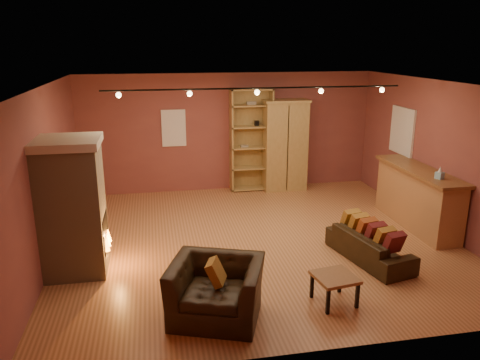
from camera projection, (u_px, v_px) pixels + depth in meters
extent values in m
plane|color=#995E36|center=(258.00, 240.00, 8.53)|extent=(7.00, 7.00, 0.00)
plane|color=brown|center=(260.00, 84.00, 7.74)|extent=(7.00, 7.00, 0.00)
cube|color=brown|center=(229.00, 132.00, 11.20)|extent=(7.00, 0.02, 2.80)
cube|color=brown|center=(47.00, 176.00, 7.51)|extent=(0.02, 6.50, 2.80)
cube|color=brown|center=(441.00, 157.00, 8.76)|extent=(0.02, 6.50, 2.80)
cube|color=tan|center=(73.00, 210.00, 7.14)|extent=(0.90, 0.90, 2.00)
cube|color=beige|center=(66.00, 142.00, 6.84)|extent=(0.98, 0.98, 0.12)
cube|color=black|center=(103.00, 233.00, 7.33)|extent=(0.10, 0.65, 0.55)
cone|color=orange|center=(107.00, 240.00, 7.37)|extent=(0.10, 0.10, 0.22)
cube|color=white|center=(174.00, 128.00, 10.91)|extent=(0.56, 0.04, 0.86)
cube|color=tan|center=(250.00, 139.00, 11.33)|extent=(1.00, 0.04, 2.45)
cube|color=tan|center=(231.00, 141.00, 11.08)|extent=(0.04, 0.39, 2.45)
cube|color=tan|center=(271.00, 140.00, 11.25)|extent=(0.04, 0.39, 2.45)
cube|color=gray|center=(244.00, 146.00, 11.17)|extent=(0.18, 0.12, 0.05)
cube|color=black|center=(257.00, 123.00, 11.07)|extent=(0.10, 0.10, 0.12)
cube|color=tan|center=(251.00, 188.00, 11.49)|extent=(1.00, 0.39, 0.04)
cube|color=tan|center=(251.00, 167.00, 11.35)|extent=(1.00, 0.39, 0.03)
cube|color=tan|center=(251.00, 147.00, 11.21)|extent=(1.00, 0.39, 0.04)
cube|color=tan|center=(251.00, 127.00, 11.07)|extent=(1.00, 0.39, 0.04)
cube|color=tan|center=(251.00, 105.00, 10.93)|extent=(1.00, 0.39, 0.04)
cube|color=tan|center=(252.00, 89.00, 10.82)|extent=(1.00, 0.39, 0.04)
cube|color=tan|center=(285.00, 146.00, 11.27)|extent=(1.02, 0.55, 2.13)
cube|color=brown|center=(288.00, 149.00, 11.01)|extent=(0.02, 0.01, 2.03)
cube|color=tan|center=(286.00, 101.00, 10.96)|extent=(1.08, 0.61, 0.06)
cube|color=tan|center=(417.00, 199.00, 9.08)|extent=(0.52, 2.29, 1.09)
cube|color=brown|center=(420.00, 170.00, 8.92)|extent=(0.64, 2.41, 0.06)
cube|color=#91CAE8|center=(439.00, 176.00, 8.24)|extent=(0.15, 0.15, 0.11)
cone|color=white|center=(440.00, 170.00, 8.21)|extent=(0.08, 0.08, 0.10)
cube|color=white|center=(402.00, 131.00, 10.01)|extent=(0.05, 0.90, 1.00)
imported|color=black|center=(370.00, 242.00, 7.68)|extent=(0.82, 1.70, 0.64)
cube|color=maroon|center=(394.00, 243.00, 7.13)|extent=(0.34, 0.29, 0.36)
cube|color=#A16F29|center=(384.00, 237.00, 7.33)|extent=(0.34, 0.29, 0.36)
cube|color=maroon|center=(375.00, 232.00, 7.52)|extent=(0.34, 0.29, 0.36)
cube|color=#A95021|center=(366.00, 228.00, 7.72)|extent=(0.34, 0.29, 0.36)
cube|color=#A16F29|center=(358.00, 223.00, 7.91)|extent=(0.34, 0.29, 0.36)
cube|color=#A16F29|center=(350.00, 219.00, 8.10)|extent=(0.34, 0.29, 0.36)
imported|color=black|center=(216.00, 281.00, 6.03)|extent=(1.35, 1.11, 1.02)
cube|color=#A16F29|center=(216.00, 272.00, 5.99)|extent=(0.32, 0.36, 0.34)
cube|color=brown|center=(335.00, 277.00, 6.38)|extent=(0.61, 0.61, 0.04)
cube|color=black|center=(324.00, 301.00, 6.19)|extent=(0.04, 0.04, 0.36)
cube|color=black|center=(356.00, 297.00, 6.27)|extent=(0.04, 0.04, 0.36)
cube|color=black|center=(313.00, 284.00, 6.61)|extent=(0.04, 0.04, 0.36)
cube|color=black|center=(343.00, 281.00, 6.69)|extent=(0.04, 0.04, 0.36)
cylinder|color=black|center=(257.00, 88.00, 7.95)|extent=(5.20, 0.03, 0.03)
sphere|color=#FFD88C|center=(119.00, 95.00, 7.56)|extent=(0.09, 0.09, 0.09)
sphere|color=#FFD88C|center=(190.00, 94.00, 7.77)|extent=(0.09, 0.09, 0.09)
sphere|color=#FFD88C|center=(257.00, 92.00, 7.97)|extent=(0.09, 0.09, 0.09)
sphere|color=#FFD88C|center=(321.00, 91.00, 8.18)|extent=(0.09, 0.09, 0.09)
sphere|color=#FFD88C|center=(382.00, 90.00, 8.39)|extent=(0.09, 0.09, 0.09)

